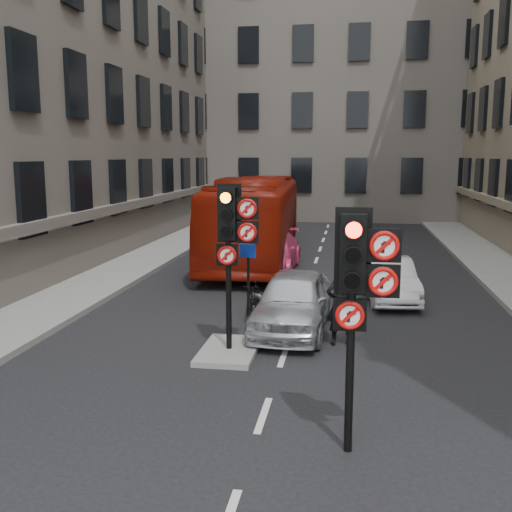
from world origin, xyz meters
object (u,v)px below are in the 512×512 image
(car_white, at_px, (389,279))
(info_sign, at_px, (248,278))
(motorcycle, at_px, (254,299))
(signal_far, at_px, (232,231))
(car_pink, at_px, (270,253))
(motorcyclist, at_px, (341,304))
(bus_red, at_px, (255,219))
(signal_near, at_px, (359,279))
(car_silver, at_px, (293,301))

(car_white, distance_m, info_sign, 6.02)
(car_white, distance_m, motorcycle, 4.41)
(signal_far, xyz_separation_m, motorcycle, (-0.07, 3.23, -2.25))
(car_pink, height_order, motorcyclist, motorcyclist)
(signal_far, xyz_separation_m, bus_red, (-1.39, 11.77, -1.01))
(motorcyclist, bearing_deg, signal_far, 8.55)
(signal_far, bearing_deg, bus_red, 96.72)
(signal_near, distance_m, motorcycle, 7.99)
(bus_red, xyz_separation_m, motorcycle, (1.32, -8.54, -1.24))
(car_silver, bearing_deg, motorcycle, 137.63)
(signal_far, xyz_separation_m, motorcyclist, (2.30, 1.01, -1.76))
(car_white, bearing_deg, motorcyclist, -112.27)
(signal_near, distance_m, car_white, 9.84)
(car_white, bearing_deg, signal_far, -129.02)
(signal_near, bearing_deg, signal_far, 123.02)
(bus_red, xyz_separation_m, motorcyclist, (3.69, -10.76, -0.75))
(signal_near, relative_size, signal_far, 1.00)
(signal_far, distance_m, info_sign, 1.39)
(motorcycle, bearing_deg, signal_far, -84.49)
(motorcycle, relative_size, motorcyclist, 0.80)
(signal_far, xyz_separation_m, car_pink, (-0.46, 9.37, -1.99))
(car_silver, relative_size, car_pink, 0.88)
(car_silver, xyz_separation_m, info_sign, (-0.91, -1.27, 0.81))
(motorcyclist, bearing_deg, car_pink, -86.80)
(motorcycle, bearing_deg, signal_near, -65.45)
(car_white, bearing_deg, motorcycle, -153.46)
(car_pink, xyz_separation_m, info_sign, (0.68, -8.63, 0.83))
(car_pink, bearing_deg, signal_far, -86.65)
(car_pink, bearing_deg, motorcycle, -85.81)
(car_pink, xyz_separation_m, bus_red, (-0.92, 2.40, 0.98))
(car_silver, distance_m, motorcycle, 1.73)
(bus_red, distance_m, motorcyclist, 11.40)
(signal_near, height_order, info_sign, signal_near)
(motorcyclist, bearing_deg, info_sign, -7.74)
(bus_red, height_order, motorcyclist, bus_red)
(car_white, relative_size, bus_red, 0.31)
(signal_near, distance_m, bus_red, 16.29)
(motorcycle, height_order, info_sign, info_sign)
(bus_red, relative_size, motorcyclist, 6.43)
(car_pink, relative_size, info_sign, 2.22)
(signal_near, relative_size, info_sign, 1.62)
(car_silver, relative_size, bus_red, 0.35)
(car_silver, bearing_deg, car_white, 58.06)
(car_silver, height_order, motorcyclist, motorcyclist)
(car_white, height_order, car_pink, car_pink)
(car_silver, distance_m, bus_red, 10.13)
(signal_near, xyz_separation_m, car_white, (1.05, 9.59, -1.96))
(signal_far, height_order, car_pink, signal_far)
(signal_near, bearing_deg, info_sign, 116.73)
(car_pink, distance_m, info_sign, 8.70)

